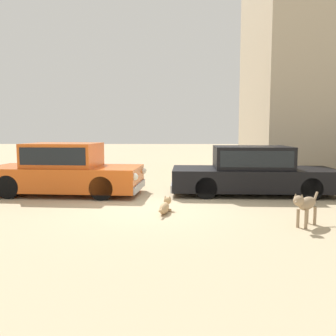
{
  "coord_description": "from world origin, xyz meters",
  "views": [
    {
      "loc": [
        0.51,
        -8.83,
        1.85
      ],
      "look_at": [
        0.39,
        0.2,
        0.9
      ],
      "focal_mm": 38.22,
      "sensor_mm": 36.0,
      "label": 1
    }
  ],
  "objects_px": {
    "parked_sedan_nearest": "(65,169)",
    "parked_sedan_second": "(253,171)",
    "stray_dog_spotted": "(165,207)",
    "stray_dog_tan": "(305,204)"
  },
  "relations": [
    {
      "from": "stray_dog_tan",
      "to": "parked_sedan_nearest",
      "type": "bearing_deg",
      "value": -78.94
    },
    {
      "from": "parked_sedan_nearest",
      "to": "parked_sedan_second",
      "type": "relative_size",
      "value": 0.95
    },
    {
      "from": "parked_sedan_second",
      "to": "stray_dog_tan",
      "type": "relative_size",
      "value": 5.75
    },
    {
      "from": "parked_sedan_second",
      "to": "stray_dog_spotted",
      "type": "height_order",
      "value": "parked_sedan_second"
    },
    {
      "from": "stray_dog_tan",
      "to": "parked_sedan_second",
      "type": "bearing_deg",
      "value": -133.7
    },
    {
      "from": "parked_sedan_nearest",
      "to": "stray_dog_spotted",
      "type": "distance_m",
      "value": 3.83
    },
    {
      "from": "stray_dog_spotted",
      "to": "parked_sedan_nearest",
      "type": "bearing_deg",
      "value": 62.75
    },
    {
      "from": "parked_sedan_nearest",
      "to": "parked_sedan_second",
      "type": "bearing_deg",
      "value": 5.22
    },
    {
      "from": "parked_sedan_second",
      "to": "stray_dog_tan",
      "type": "height_order",
      "value": "parked_sedan_second"
    },
    {
      "from": "stray_dog_spotted",
      "to": "parked_sedan_second",
      "type": "bearing_deg",
      "value": -34.28
    }
  ]
}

